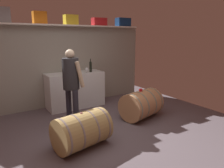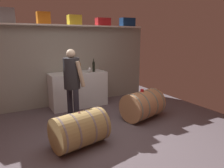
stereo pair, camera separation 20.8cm
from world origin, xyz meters
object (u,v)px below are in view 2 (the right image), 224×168
Objects in this scene: wine_bottle_amber at (80,67)px; toolcase_navy at (127,22)px; wine_bottle_dark at (94,66)px; toolcase_orange at (43,18)px; toolcase_yellow at (74,20)px; winemaker_pouring at (72,79)px; toolcase_red at (103,22)px; work_cabinet at (78,89)px; wine_barrel_near at (143,105)px; tasting_cup at (142,90)px; wine_glass at (90,69)px; wine_bottle_green at (72,66)px; toolcase_grey at (6,16)px; wine_barrel_far at (80,129)px.

toolcase_navy is at bearing 10.13° from wine_bottle_amber.
wine_bottle_dark is (0.38, -0.02, 0.01)m from wine_bottle_amber.
toolcase_yellow is at bearing 1.12° from toolcase_orange.
winemaker_pouring is at bearing -134.44° from wine_bottle_dark.
toolcase_red is 1.92m from work_cabinet.
wine_barrel_near is at bearing -59.96° from toolcase_yellow.
wine_bottle_dark reaches higher than wine_barrel_near.
toolcase_navy is at bearing 67.48° from tasting_cup.
wine_bottle_amber reaches higher than work_cabinet.
wine_glass is 1.51m from tasting_cup.
wine_glass is at bearing -21.16° from toolcase_orange.
wine_bottle_amber is at bearing -90.08° from toolcase_yellow.
toolcase_navy is at bearing 2.11° from toolcase_yellow.
work_cabinet is 4.48× the size of wine_bottle_green.
toolcase_grey reaches higher than toolcase_red.
winemaker_pouring is at bearing -48.22° from toolcase_grey.
winemaker_pouring is at bearing -118.63° from wine_bottle_amber.
toolcase_yellow is 2.69m from wine_barrel_near.
toolcase_yellow is 0.94× the size of wine_bottle_dark.
wine_bottle_green is at bearing 108.25° from wine_barrel_near.
wine_bottle_green reaches higher than wine_barrel_near.
toolcase_grey is at bearing 99.61° from wine_barrel_far.
toolcase_navy is at bearing 2.65° from toolcase_red.
wine_barrel_near is (0.90, -1.71, -1.87)m from toolcase_yellow.
toolcase_orange is at bearing 133.59° from tasting_cup.
wine_barrel_far is (-1.10, -1.86, -0.74)m from wine_bottle_dark.
wine_bottle_dark reaches higher than work_cabinet.
wine_glass is at bearing -26.24° from wine_bottle_amber.
wine_bottle_dark reaches higher than wine_bottle_green.
toolcase_orange is 0.97× the size of wine_bottle_amber.
wine_bottle_green is at bearing 0.52° from toolcase_grey.
tasting_cup is at bearing -110.54° from toolcase_navy.
wine_bottle_green is (1.40, -0.03, -1.19)m from toolcase_grey.
winemaker_pouring is (-1.42, 0.51, 0.64)m from wine_barrel_near.
wine_bottle_green reaches higher than wine_glass.
wine_barrel_near is 13.79× the size of tasting_cup.
wine_barrel_far is 1.18m from winemaker_pouring.
wine_barrel_near is (-0.68, -1.71, -1.87)m from toolcase_navy.
toolcase_grey is 0.77m from toolcase_orange.
wine_barrel_near is (1.66, -1.71, -1.89)m from toolcase_orange.
winemaker_pouring is (-0.88, -0.90, -0.09)m from wine_bottle_dark.
toolcase_grey is 4.73× the size of tasting_cup.
tasting_cup is (1.61, 0.46, 0.35)m from wine_barrel_far.
wine_glass is 0.09× the size of winemaker_pouring.
wine_bottle_green is 2.34m from wine_barrel_far.
winemaker_pouring is (-0.47, -1.00, 0.50)m from work_cabinet.
wine_glass is (0.21, -0.39, -1.20)m from toolcase_yellow.
toolcase_yellow is at bearing 60.80° from wine_barrel_far.
toolcase_grey reaches higher than tasting_cup.
wine_bottle_amber reaches higher than wine_barrel_far.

